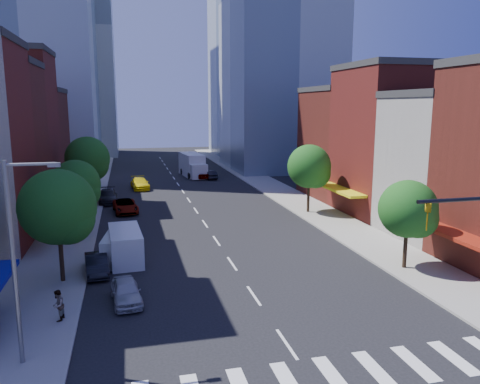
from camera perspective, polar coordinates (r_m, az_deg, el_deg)
The scene contains 26 objects.
ground at distance 23.84m, azimuth 5.72°, elevation -17.96°, with size 220.00×220.00×0.00m, color black.
sidewalk_left at distance 61.02m, azimuth -18.49°, elevation -0.70°, with size 5.00×120.00×0.15m, color gray.
sidewalk_right at distance 63.87m, azimuth 4.44°, elevation 0.30°, with size 5.00×120.00×0.15m, color gray.
crosswalk at distance 21.42m, azimuth 8.57°, elevation -21.58°, with size 19.00×3.00×0.01m, color silver.
bldg_left_5 at distance 68.32m, azimuth -25.48°, elevation 5.42°, with size 12.00×10.00×13.00m, color #571E15.
bldg_right_1 at distance 45.01m, azimuth 25.16°, elevation 2.68°, with size 12.00×8.00×12.00m, color beige.
bldg_right_2 at distance 52.13m, azimuth 19.12°, elevation 5.69°, with size 12.00×10.00×15.00m, color maroon.
bldg_right_3 at distance 60.84m, azimuth 13.98°, elevation 5.62°, with size 12.00×10.00×13.00m, color #571E15.
tower_far_w at distance 116.44m, azimuth -19.92°, elevation 18.12°, with size 18.00×18.00×56.00m, color #9EA5AD.
streetlight at distance 22.10m, azimuth -25.49°, elevation -6.49°, with size 2.25×0.25×9.00m.
tree_left_near at distance 31.61m, azimuth -21.06°, elevation -2.04°, with size 4.80×4.80×7.30m.
tree_left_mid at distance 42.41m, azimuth -19.20°, elevation 0.66°, with size 4.20×4.20×6.65m.
tree_left_far at distance 56.15m, azimuth -17.94°, elevation 3.71°, with size 5.00×5.00×7.75m.
tree_right_near at distance 34.18m, azimuth 20.05°, elevation -2.23°, with size 4.00×4.00×6.20m.
tree_right_far at distance 49.78m, azimuth 8.62°, elevation 2.90°, with size 4.60×4.60×7.20m.
parked_car_front at distance 28.62m, azimuth -13.71°, elevation -11.69°, with size 1.60×3.98×1.36m, color #A5A5A9.
parked_car_second at distance 33.70m, azimuth -17.08°, elevation -8.42°, with size 1.45×4.16×1.37m, color black.
parked_car_third at distance 51.71m, azimuth -13.80°, elevation -1.67°, with size 2.38×5.15×1.43m, color #999999.
parked_car_rear at distance 57.54m, azimuth -15.80°, elevation -0.49°, with size 2.18×5.35×1.55m, color black.
cargo_van_near at distance 35.71m, azimuth -13.77°, elevation -6.38°, with size 2.55×5.65×2.35m.
cargo_van_far at distance 35.90m, azimuth -14.60°, elevation -6.59°, with size 2.54×4.98×2.03m.
taxi at distance 65.85m, azimuth -12.10°, elevation 1.03°, with size 2.19×5.38×1.56m, color #FEE80D.
traffic_car_oncoming at distance 73.41m, azimuth -3.69°, elevation 2.11°, with size 1.42×4.07×1.34m, color black.
traffic_car_far at distance 73.91m, azimuth -4.58°, elevation 2.21°, with size 1.74×4.33×1.47m, color #999999.
box_truck at distance 76.44m, azimuth -5.79°, elevation 3.21°, with size 3.60×9.28×3.64m.
pedestrian_far at distance 27.05m, azimuth -21.31°, elevation -12.76°, with size 0.81×0.63×1.67m, color #999999.
Camera 1 is at (-7.13, -19.73, 11.34)m, focal length 35.00 mm.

